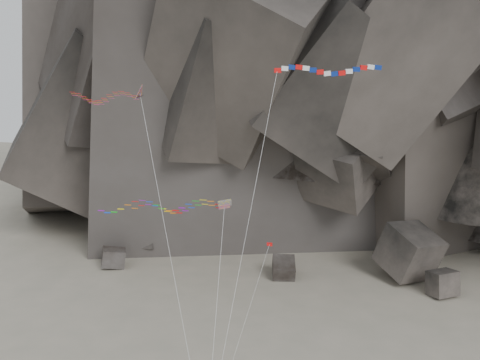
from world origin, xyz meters
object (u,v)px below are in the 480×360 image
(banner_kite, at_px, (326,73))
(pennant_kite, at_px, (257,282))
(delta_kite, at_px, (101,97))
(parafoil_kite, at_px, (157,206))

(banner_kite, xyz_separation_m, pennant_kite, (-5.18, -5.08, -19.28))
(delta_kite, height_order, banner_kite, banner_kite)
(delta_kite, height_order, parafoil_kite, delta_kite)
(delta_kite, bearing_deg, parafoil_kite, -22.16)
(delta_kite, distance_m, parafoil_kite, 12.89)
(banner_kite, height_order, parafoil_kite, banner_kite)
(banner_kite, height_order, pennant_kite, banner_kite)
(delta_kite, xyz_separation_m, parafoil_kite, (7.10, -2.84, -10.37))
(delta_kite, distance_m, banner_kite, 23.15)
(delta_kite, height_order, pennant_kite, delta_kite)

